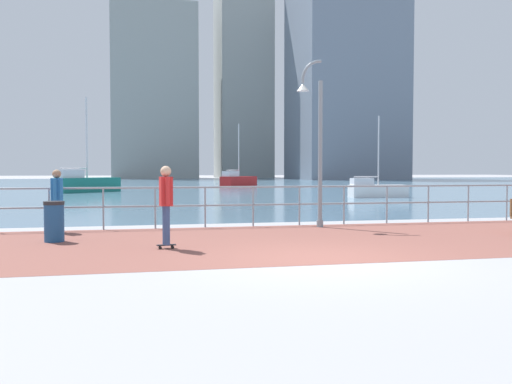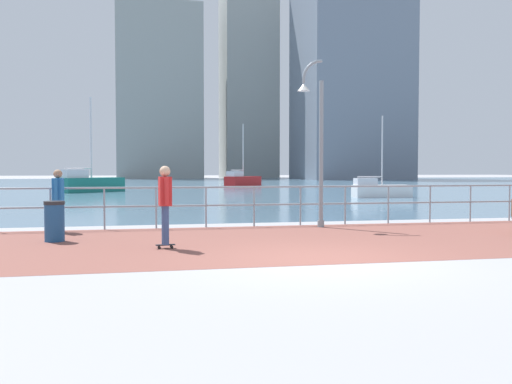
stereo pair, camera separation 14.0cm
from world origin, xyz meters
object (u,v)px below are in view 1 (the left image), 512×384
bystander (57,195)px  sailboat_red (238,180)px  trash_bin (54,221)px  lamppost (315,135)px  sailboat_gray (376,190)px  skateboarder (166,199)px  sailboat_ivory (85,183)px

bystander → sailboat_red: 40.99m
bystander → trash_bin: 2.05m
lamppost → sailboat_red: (5.02, 39.45, -2.03)m
lamppost → sailboat_gray: sailboat_gray is taller
bystander → trash_bin: size_ratio=1.78×
skateboarder → trash_bin: (-2.44, 1.65, -0.57)m
skateboarder → sailboat_gray: 22.83m
trash_bin → sailboat_gray: 23.10m
trash_bin → sailboat_red: (11.83, 41.16, 0.13)m
sailboat_gray → sailboat_ivory: (-17.66, 11.41, 0.20)m
lamppost → skateboarder: (-4.36, -3.37, -1.60)m
bystander → sailboat_ivory: 26.38m
skateboarder → sailboat_ivory: bearing=98.3°
lamppost → sailboat_ivory: sailboat_ivory is taller
lamppost → sailboat_ivory: 28.05m
lamppost → bystander: (-7.01, 0.27, -1.66)m
trash_bin → sailboat_ivory: 28.37m
trash_bin → sailboat_ivory: size_ratio=0.13×
lamppost → sailboat_gray: bearing=59.5°
trash_bin → sailboat_red: size_ratio=0.15×
skateboarder → bystander: skateboarder is taller
lamppost → trash_bin: size_ratio=5.13×
skateboarder → trash_bin: skateboarder is taller
sailboat_ivory → trash_bin: bearing=-86.1°
trash_bin → sailboat_ivory: bearing=93.9°
skateboarder → sailboat_gray: bearing=54.3°
bystander → skateboarder: bearing=-53.9°
lamppost → sailboat_red: sailboat_red is taller
trash_bin → sailboat_red: bearing=74.0°
bystander → sailboat_gray: sailboat_gray is taller
skateboarder → trash_bin: size_ratio=1.86×
skateboarder → bystander: 4.50m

